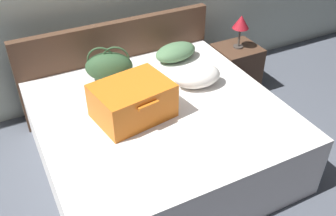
{
  "coord_description": "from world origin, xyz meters",
  "views": [
    {
      "loc": [
        -1.04,
        -1.78,
        2.33
      ],
      "look_at": [
        0.0,
        0.26,
        0.65
      ],
      "focal_mm": 40.46,
      "sensor_mm": 36.0,
      "label": 1
    }
  ],
  "objects_px": {
    "nightstand": "(235,69)",
    "pillow_near_headboard": "(176,52)",
    "hard_case_large": "(132,100)",
    "duffel_bag": "(109,66)",
    "bed": "(161,136)",
    "pillow_center_head": "(197,76)",
    "table_lamp": "(241,23)"
  },
  "relations": [
    {
      "from": "nightstand",
      "to": "table_lamp",
      "type": "relative_size",
      "value": 1.48
    },
    {
      "from": "nightstand",
      "to": "pillow_center_head",
      "type": "bearing_deg",
      "value": -148.47
    },
    {
      "from": "bed",
      "to": "hard_case_large",
      "type": "distance_m",
      "value": 0.47
    },
    {
      "from": "hard_case_large",
      "to": "nightstand",
      "type": "distance_m",
      "value": 1.63
    },
    {
      "from": "bed",
      "to": "pillow_near_headboard",
      "type": "relative_size",
      "value": 4.4
    },
    {
      "from": "pillow_near_headboard",
      "to": "nightstand",
      "type": "xyz_separation_m",
      "value": [
        0.73,
        -0.01,
        -0.37
      ]
    },
    {
      "from": "nightstand",
      "to": "pillow_near_headboard",
      "type": "bearing_deg",
      "value": 179.35
    },
    {
      "from": "hard_case_large",
      "to": "pillow_center_head",
      "type": "relative_size",
      "value": 1.52
    },
    {
      "from": "duffel_bag",
      "to": "table_lamp",
      "type": "relative_size",
      "value": 1.35
    },
    {
      "from": "duffel_bag",
      "to": "nightstand",
      "type": "bearing_deg",
      "value": 1.97
    },
    {
      "from": "pillow_center_head",
      "to": "nightstand",
      "type": "bearing_deg",
      "value": 31.53
    },
    {
      "from": "bed",
      "to": "pillow_center_head",
      "type": "xyz_separation_m",
      "value": [
        0.43,
        0.17,
        0.37
      ]
    },
    {
      "from": "duffel_bag",
      "to": "pillow_near_headboard",
      "type": "height_order",
      "value": "duffel_bag"
    },
    {
      "from": "hard_case_large",
      "to": "table_lamp",
      "type": "relative_size",
      "value": 1.78
    },
    {
      "from": "duffel_bag",
      "to": "bed",
      "type": "bearing_deg",
      "value": -71.78
    },
    {
      "from": "duffel_bag",
      "to": "nightstand",
      "type": "distance_m",
      "value": 1.48
    },
    {
      "from": "bed",
      "to": "duffel_bag",
      "type": "xyz_separation_m",
      "value": [
        -0.2,
        0.6,
        0.41
      ]
    },
    {
      "from": "pillow_near_headboard",
      "to": "table_lamp",
      "type": "bearing_deg",
      "value": -0.65
    },
    {
      "from": "pillow_near_headboard",
      "to": "table_lamp",
      "type": "height_order",
      "value": "table_lamp"
    },
    {
      "from": "bed",
      "to": "pillow_center_head",
      "type": "distance_m",
      "value": 0.6
    },
    {
      "from": "pillow_near_headboard",
      "to": "table_lamp",
      "type": "distance_m",
      "value": 0.75
    },
    {
      "from": "duffel_bag",
      "to": "pillow_near_headboard",
      "type": "xyz_separation_m",
      "value": [
        0.69,
        0.06,
        -0.05
      ]
    },
    {
      "from": "duffel_bag",
      "to": "pillow_center_head",
      "type": "xyz_separation_m",
      "value": [
        0.63,
        -0.43,
        -0.04
      ]
    },
    {
      "from": "bed",
      "to": "table_lamp",
      "type": "relative_size",
      "value": 5.4
    },
    {
      "from": "bed",
      "to": "duffel_bag",
      "type": "relative_size",
      "value": 3.99
    },
    {
      "from": "hard_case_large",
      "to": "duffel_bag",
      "type": "relative_size",
      "value": 1.32
    },
    {
      "from": "bed",
      "to": "nightstand",
      "type": "relative_size",
      "value": 3.65
    },
    {
      "from": "hard_case_large",
      "to": "pillow_near_headboard",
      "type": "relative_size",
      "value": 1.45
    },
    {
      "from": "table_lamp",
      "to": "duffel_bag",
      "type": "bearing_deg",
      "value": -178.03
    },
    {
      "from": "hard_case_large",
      "to": "table_lamp",
      "type": "height_order",
      "value": "table_lamp"
    },
    {
      "from": "bed",
      "to": "nightstand",
      "type": "height_order",
      "value": "bed"
    },
    {
      "from": "pillow_near_headboard",
      "to": "nightstand",
      "type": "relative_size",
      "value": 0.83
    }
  ]
}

